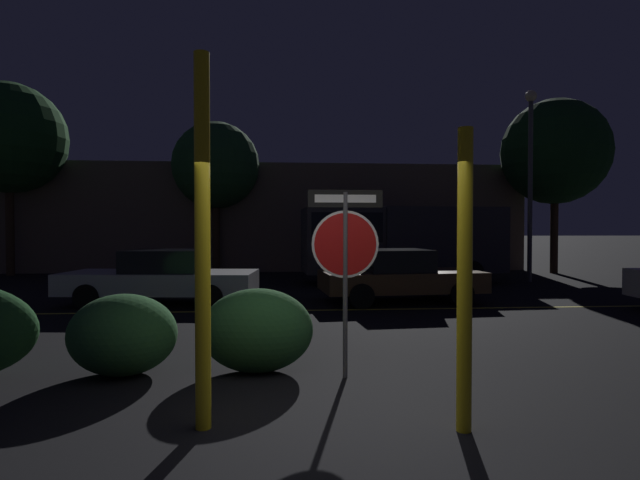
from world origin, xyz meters
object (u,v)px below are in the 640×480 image
object	(u,v)px
stop_sign	(345,244)
hedge_bush_2	(257,330)
delivery_truck	(395,239)
street_lamp	(530,165)
tree_1	(9,139)
yellow_pole_left	(202,242)
yellow_pole_right	(465,280)
passing_car_1	(162,277)
tree_0	(555,152)
hedge_bush_1	(123,335)
passing_car_2	(399,276)
tree_2	(216,166)

from	to	relation	value
stop_sign	hedge_bush_2	distance (m)	1.63
delivery_truck	street_lamp	xyz separation A→B (m)	(4.82, -0.09, 2.59)
tree_1	yellow_pole_left	bearing A→B (deg)	-58.13
yellow_pole_right	passing_car_1	xyz separation A→B (m)	(-4.64, 8.22, -0.73)
yellow_pole_right	passing_car_1	world-z (taller)	yellow_pole_right
passing_car_1	street_lamp	distance (m)	12.99
yellow_pole_left	tree_1	bearing A→B (deg)	121.87
hedge_bush_2	tree_0	size ratio (longest dim) A/B	0.20
hedge_bush_2	delivery_truck	world-z (taller)	delivery_truck
hedge_bush_1	passing_car_1	xyz separation A→B (m)	(-0.91, 6.13, 0.16)
yellow_pole_right	passing_car_1	bearing A→B (deg)	119.43
street_lamp	tree_1	size ratio (longest dim) A/B	0.87
street_lamp	tree_1	distance (m)	20.19
hedge_bush_2	passing_car_1	size ratio (longest dim) A/B	0.30
yellow_pole_left	tree_0	bearing A→B (deg)	51.62
passing_car_2	tree_0	xyz separation A→B (m)	(8.61, 7.80, 4.47)
yellow_pole_right	tree_0	world-z (taller)	tree_0
hedge_bush_1	tree_0	xyz separation A→B (m)	(13.69, 13.82, 4.63)
street_lamp	tree_2	xyz separation A→B (m)	(-11.56, 4.60, 0.45)
hedge_bush_1	hedge_bush_2	distance (m)	1.72
passing_car_1	tree_1	size ratio (longest dim) A/B	0.63
yellow_pole_left	yellow_pole_right	size ratio (longest dim) A/B	1.25
delivery_truck	street_lamp	bearing A→B (deg)	-93.94
hedge_bush_2	tree_2	bearing A→B (deg)	99.15
delivery_truck	tree_2	size ratio (longest dim) A/B	1.08
hedge_bush_2	passing_car_2	size ratio (longest dim) A/B	0.35
yellow_pole_right	delivery_truck	xyz separation A→B (m)	(2.30, 12.62, 0.13)
passing_car_1	yellow_pole_left	bearing A→B (deg)	-159.05
tree_1	tree_0	bearing A→B (deg)	-1.79
stop_sign	street_lamp	world-z (taller)	street_lamp
tree_0	hedge_bush_2	bearing A→B (deg)	-130.87
street_lamp	tree_1	xyz separation A→B (m)	(-19.72, 4.09, 1.40)
passing_car_1	delivery_truck	xyz separation A→B (m)	(6.94, 4.40, 0.86)
yellow_pole_right	delivery_truck	world-z (taller)	yellow_pole_right
yellow_pole_right	hedge_bush_2	bearing A→B (deg)	134.00
yellow_pole_left	passing_car_2	distance (m)	8.78
hedge_bush_2	tree_2	distance (m)	15.77
hedge_bush_2	passing_car_1	world-z (taller)	passing_car_1
yellow_pole_left	street_lamp	xyz separation A→B (m)	(9.56, 12.27, 2.37)
stop_sign	yellow_pole_right	distance (m)	1.98
yellow_pole_left	delivery_truck	xyz separation A→B (m)	(4.73, 12.36, -0.22)
tree_2	delivery_truck	bearing A→B (deg)	-33.81
passing_car_2	delivery_truck	bearing A→B (deg)	163.68
tree_0	tree_1	xyz separation A→B (m)	(-22.56, 0.70, 0.38)
tree_2	passing_car_1	bearing A→B (deg)	-91.34
street_lamp	passing_car_1	bearing A→B (deg)	-159.89
stop_sign	passing_car_2	world-z (taller)	stop_sign
stop_sign	tree_1	bearing A→B (deg)	128.19
hedge_bush_1	delivery_truck	bearing A→B (deg)	60.22
hedge_bush_2	hedge_bush_1	bearing A→B (deg)	179.66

